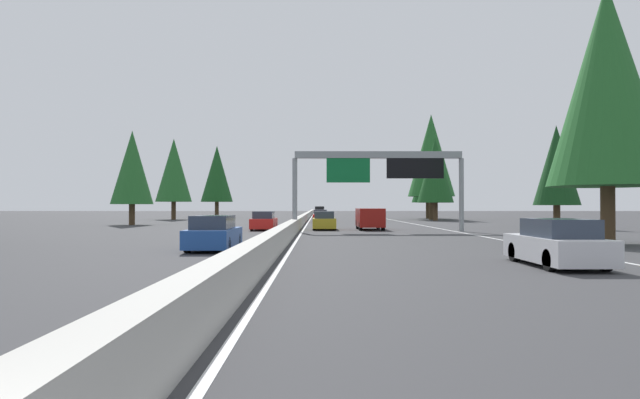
{
  "coord_description": "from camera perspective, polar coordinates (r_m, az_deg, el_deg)",
  "views": [
    {
      "loc": [
        -1.13,
        -1.44,
        1.85
      ],
      "look_at": [
        66.38,
        -1.64,
        2.71
      ],
      "focal_mm": 30.7,
      "sensor_mm": 36.0,
      "label": 1
    }
  ],
  "objects": [
    {
      "name": "ground_plane",
      "position": [
        61.17,
        -1.52,
        -2.46
      ],
      "size": [
        320.0,
        320.0,
        0.0
      ],
      "primitive_type": "plane",
      "color": "#38383A"
    },
    {
      "name": "median_barrier",
      "position": [
        81.16,
        -1.4,
        -1.72
      ],
      "size": [
        180.0,
        0.56,
        0.9
      ],
      "primitive_type": "cube",
      "color": "#ADAAA3",
      "rests_on": "ground"
    },
    {
      "name": "shoulder_stripe_right",
      "position": [
        71.86,
        7.9,
        -2.19
      ],
      "size": [
        160.0,
        0.16,
        0.01
      ],
      "primitive_type": "cube",
      "color": "silver",
      "rests_on": "ground"
    },
    {
      "name": "shoulder_stripe_median",
      "position": [
        71.16,
        -1.13,
        -2.21
      ],
      "size": [
        160.0,
        0.16,
        0.01
      ],
      "primitive_type": "cube",
      "color": "silver",
      "rests_on": "ground"
    },
    {
      "name": "sign_gantry_overhead",
      "position": [
        40.64,
        6.33,
        3.3
      ],
      "size": [
        0.5,
        12.68,
        5.91
      ],
      "color": "gray",
      "rests_on": "ground"
    },
    {
      "name": "sedan_mid_right",
      "position": [
        18.51,
        23.46,
        -4.28
      ],
      "size": [
        4.4,
        1.8,
        1.47
      ],
      "color": "silver",
      "rests_on": "ground"
    },
    {
      "name": "minivan_distant_a",
      "position": [
        43.69,
        5.21,
        -1.9
      ],
      "size": [
        5.0,
        1.95,
        1.69
      ],
      "color": "maroon",
      "rests_on": "ground"
    },
    {
      "name": "sedan_near_center",
      "position": [
        65.03,
        0.03,
        -1.76
      ],
      "size": [
        4.4,
        1.8,
        1.47
      ],
      "color": "red",
      "rests_on": "ground"
    },
    {
      "name": "pickup_mid_center",
      "position": [
        112.69,
        -0.05,
        -1.2
      ],
      "size": [
        5.6,
        2.0,
        1.86
      ],
      "color": "black",
      "rests_on": "ground"
    },
    {
      "name": "sedan_far_left",
      "position": [
        43.43,
        0.43,
        -2.27
      ],
      "size": [
        4.4,
        1.8,
        1.47
      ],
      "color": "#AD931E",
      "rests_on": "ground"
    },
    {
      "name": "oncoming_near",
      "position": [
        23.62,
        -11.02,
        -3.55
      ],
      "size": [
        4.4,
        1.8,
        1.47
      ],
      "rotation": [
        0.0,
        0.0,
        3.14
      ],
      "color": "#1E4793",
      "rests_on": "ground"
    },
    {
      "name": "oncoming_far",
      "position": [
        43.02,
        -5.87,
        -2.28
      ],
      "size": [
        4.4,
        1.8,
        1.47
      ],
      "rotation": [
        0.0,
        0.0,
        3.14
      ],
      "color": "red",
      "rests_on": "ground"
    },
    {
      "name": "conifer_right_foreground",
      "position": [
        30.89,
        27.74,
        10.57
      ],
      "size": [
        5.69,
        5.69,
        12.92
      ],
      "color": "#4C3823",
      "rests_on": "ground"
    },
    {
      "name": "conifer_right_near",
      "position": [
        51.8,
        23.43,
        3.28
      ],
      "size": [
        3.92,
        3.92,
        8.92
      ],
      "color": "#4C3823",
      "rests_on": "ground"
    },
    {
      "name": "conifer_right_mid",
      "position": [
        72.5,
        11.93,
        2.96
      ],
      "size": [
        4.7,
        4.7,
        10.68
      ],
      "color": "#4C3823",
      "rests_on": "ground"
    },
    {
      "name": "conifer_right_far",
      "position": [
        78.75,
        11.52,
        4.52
      ],
      "size": [
        6.54,
        6.54,
        14.86
      ],
      "color": "#4C3823",
      "rests_on": "ground"
    },
    {
      "name": "conifer_right_distant",
      "position": [
        85.64,
        11.18,
        2.61
      ],
      "size": [
        4.94,
        4.94,
        11.22
      ],
      "color": "#4C3823",
      "rests_on": "ground"
    },
    {
      "name": "conifer_left_near",
      "position": [
        57.9,
        -19.0,
        3.17
      ],
      "size": [
        4.16,
        4.16,
        9.46
      ],
      "color": "#4C3823",
      "rests_on": "ground"
    },
    {
      "name": "conifer_left_mid",
      "position": [
        79.89,
        -15.0,
        2.97
      ],
      "size": [
        5.04,
        5.04,
        11.46
      ],
      "color": "#4C3823",
      "rests_on": "ground"
    },
    {
      "name": "conifer_left_far",
      "position": [
        92.13,
        -10.7,
        2.64
      ],
      "size": [
        5.24,
        5.24,
        11.92
      ],
      "color": "#4C3823",
      "rests_on": "ground"
    }
  ]
}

